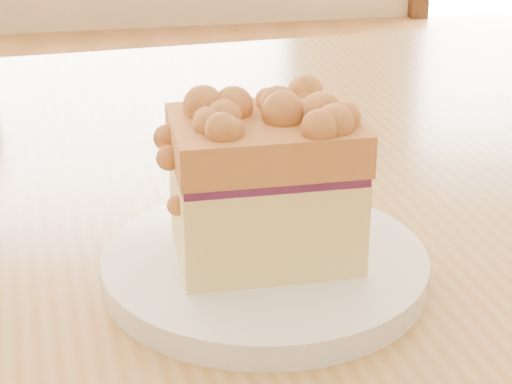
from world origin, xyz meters
TOP-DOWN VIEW (x-y plane):
  - plate at (0.26, 0.21)m, footprint 0.20×0.20m
  - cake_slice at (0.26, 0.21)m, footprint 0.12×0.08m

SIDE VIEW (x-z plane):
  - plate at x=0.26m, z-range 0.75..0.77m
  - cake_slice at x=0.26m, z-range 0.77..0.87m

